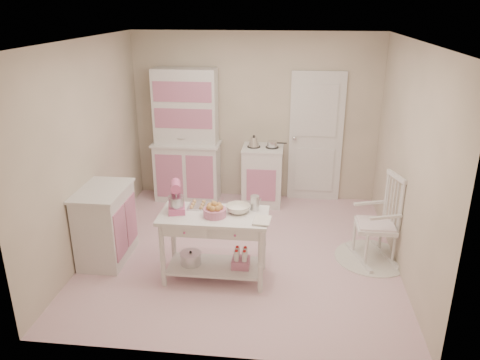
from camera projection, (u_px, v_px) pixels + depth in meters
name	position (u px, v px, depth m)	size (l,w,h in m)	color
room_shell	(242.00, 126.00, 5.39)	(3.84, 3.84, 2.62)	pink
door	(316.00, 138.00, 7.25)	(0.82, 0.05, 2.04)	silver
hutch	(186.00, 136.00, 7.25)	(1.06, 0.50, 2.08)	silver
stove	(262.00, 175.00, 7.29)	(0.62, 0.57, 0.92)	silver
base_cabinet	(106.00, 224.00, 5.67)	(0.54, 0.84, 0.92)	silver
lace_rug	(372.00, 258.00, 5.82)	(0.92, 0.92, 0.01)	white
rocking_chair	(376.00, 218.00, 5.63)	(0.48, 0.72, 1.10)	silver
work_table	(214.00, 246.00, 5.29)	(1.20, 0.60, 0.80)	silver
stand_mixer	(176.00, 198.00, 5.15)	(0.20, 0.28, 0.34)	#D45990
cookie_tray	(203.00, 206.00, 5.33)	(0.34, 0.24, 0.02)	silver
bread_basket	(215.00, 212.00, 5.08)	(0.25, 0.25, 0.09)	#C67194
mixing_bowl	(238.00, 209.00, 5.18)	(0.27, 0.27, 0.08)	white
metal_pitcher	(255.00, 203.00, 5.22)	(0.10, 0.10, 0.17)	silver
recipe_book	(254.00, 220.00, 4.99)	(0.18, 0.25, 0.02)	white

